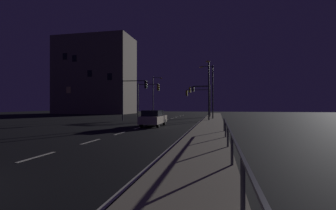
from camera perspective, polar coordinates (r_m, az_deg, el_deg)
ground_plane at (r=21.81m, az=-6.84°, el=-5.45°), size 112.00×112.00×0.00m
sidewalk_right at (r=20.66m, az=10.03°, el=-5.55°), size 2.59×77.00×0.14m
lane_markings_center at (r=25.14m, az=-4.25°, el=-4.72°), size 0.14×50.00×0.01m
lane_edge_line at (r=25.73m, az=6.97°, el=-4.61°), size 0.14×53.00×0.01m
car at (r=23.05m, az=-3.58°, el=-3.11°), size 1.89×4.43×1.57m
traffic_light_near_right at (r=40.79m, az=7.41°, el=2.06°), size 4.29×0.34×4.81m
traffic_light_far_center at (r=31.72m, az=-8.43°, el=3.24°), size 3.49×0.49×5.54m
traffic_light_mid_right at (r=41.81m, az=7.82°, el=2.53°), size 3.74×0.42×5.41m
traffic_light_mid_left at (r=37.11m, az=-5.07°, el=2.82°), size 3.68×0.44×5.58m
traffic_light_overhead_east at (r=43.26m, az=8.31°, el=2.64°), size 3.35×0.52×5.66m
street_lamp_corner at (r=34.68m, az=10.28°, el=4.36°), size 1.98×0.73×7.66m
street_lamp_median at (r=47.08m, az=-3.26°, el=3.04°), size 1.95×0.57×7.70m
street_lamp_across_street at (r=30.85m, az=9.80°, el=4.79°), size 0.56×1.55×7.60m
barrier_fence at (r=9.57m, az=14.63°, el=-7.04°), size 0.09×16.97×0.98m
building_distant at (r=61.62m, az=-17.18°, el=6.75°), size 18.50×9.13×18.70m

